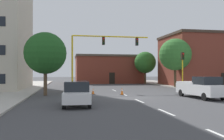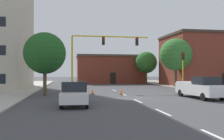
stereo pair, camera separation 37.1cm
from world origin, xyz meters
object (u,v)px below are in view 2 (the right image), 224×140
traffic_signal_gantry (84,72)px  tree_right_far (146,62)px  traffic_light_pole_right (183,63)px  tree_right_mid (176,55)px  pickup_truck_white (200,88)px  traffic_cone_roadside_b (121,91)px  traffic_cone_roadside_a (93,91)px  sedan_white_near_left (75,93)px  tree_left_near (45,53)px

traffic_signal_gantry → tree_right_far: (12.56, 14.53, 1.78)m
traffic_light_pole_right → tree_right_mid: bearing=73.7°
pickup_truck_white → traffic_cone_roadside_b: 7.74m
traffic_cone_roadside_a → traffic_cone_roadside_b: size_ratio=0.82×
traffic_cone_roadside_a → traffic_signal_gantry: bearing=101.6°
tree_right_mid → traffic_signal_gantry: bearing=-164.2°
sedan_white_near_left → traffic_light_pole_right: bearing=36.9°
traffic_light_pole_right → traffic_cone_roadside_a: traffic_light_pole_right is taller
tree_left_near → traffic_signal_gantry: bearing=43.8°
tree_right_mid → tree_right_far: bearing=95.7°
tree_left_near → sedan_white_near_left: bearing=-69.3°
traffic_signal_gantry → traffic_cone_roadside_b: (3.62, -4.85, -1.94)m
traffic_cone_roadside_a → tree_right_mid: bearing=30.1°
traffic_light_pole_right → traffic_cone_roadside_a: (-11.28, -1.95, -3.22)m
tree_right_far → pickup_truck_white: size_ratio=1.12×
tree_left_near → pickup_truck_white: (14.23, -5.11, -3.32)m
traffic_light_pole_right → pickup_truck_white: traffic_light_pole_right is taller
pickup_truck_white → tree_left_near: bearing=160.3°
tree_right_mid → sedan_white_near_left: (-14.91, -15.51, -4.01)m
traffic_signal_gantry → tree_right_mid: (13.64, 3.86, 2.58)m
sedan_white_near_left → traffic_cone_roadside_b: (4.90, 6.81, -0.51)m
tree_left_near → traffic_light_pole_right: bearing=8.2°
tree_right_mid → traffic_cone_roadside_a: (-12.90, -7.47, -4.59)m
tree_left_near → tree_right_mid: (17.80, 7.85, 0.61)m
traffic_light_pole_right → tree_right_far: (0.54, 16.19, 0.58)m
sedan_white_near_left → tree_right_far: bearing=62.2°
tree_right_far → traffic_cone_roadside_b: size_ratio=7.93×
tree_right_mid → pickup_truck_white: bearing=-105.4°
traffic_light_pole_right → sedan_white_near_left: bearing=-143.1°
traffic_signal_gantry → tree_right_far: bearing=49.2°
traffic_signal_gantry → pickup_truck_white: 13.64m
traffic_light_pole_right → tree_left_near: (-16.18, -2.34, 0.76)m
traffic_light_pole_right → tree_right_far: 16.21m
traffic_signal_gantry → tree_right_far: size_ratio=1.68×
traffic_signal_gantry → traffic_light_pole_right: size_ratio=2.16×
tree_right_far → tree_left_near: 24.96m
tree_right_far → sedan_white_near_left: size_ratio=1.35×
tree_right_far → traffic_cone_roadside_b: tree_right_far is taller
tree_left_near → traffic_cone_roadside_b: 8.75m
traffic_signal_gantry → tree_right_mid: tree_right_mid is taller
tree_right_mid → traffic_cone_roadside_b: (-10.01, -8.71, -4.52)m
pickup_truck_white → traffic_cone_roadside_a: pickup_truck_white is taller
traffic_light_pole_right → pickup_truck_white: bearing=-104.7°
tree_left_near → traffic_cone_roadside_a: 6.32m
traffic_cone_roadside_b → tree_left_near: bearing=173.7°
traffic_cone_roadside_b → tree_right_mid: bearing=41.0°
traffic_light_pole_right → tree_left_near: size_ratio=0.75×
tree_left_near → pickup_truck_white: bearing=-19.7°
sedan_white_near_left → traffic_cone_roadside_b: 8.40m
traffic_light_pole_right → traffic_cone_roadside_a: size_ratio=7.52×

